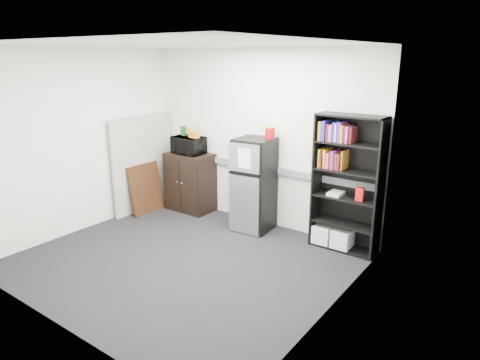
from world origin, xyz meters
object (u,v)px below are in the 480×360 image
at_px(cubicle_partition, 144,163).
at_px(cabinet, 190,182).
at_px(microwave, 188,145).
at_px(bookshelf, 346,181).
at_px(refrigerator, 254,185).

relative_size(cubicle_partition, cabinet, 1.64).
distance_m(cabinet, microwave, 0.64).
bearing_deg(bookshelf, refrigerator, -173.94).
bearing_deg(cubicle_partition, microwave, 31.38).
height_order(microwave, refrigerator, refrigerator).
bearing_deg(microwave, cabinet, 90.32).
distance_m(microwave, refrigerator, 1.44).
relative_size(microwave, refrigerator, 0.37).
height_order(cubicle_partition, microwave, cubicle_partition).
distance_m(bookshelf, microwave, 2.75).
xyz_separation_m(cabinet, microwave, (0.00, -0.02, 0.64)).
xyz_separation_m(bookshelf, microwave, (-2.74, -0.08, 0.16)).
xyz_separation_m(bookshelf, cubicle_partition, (-3.41, -0.49, -0.16)).
bearing_deg(refrigerator, cabinet, 171.62).
bearing_deg(refrigerator, microwave, 172.29).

